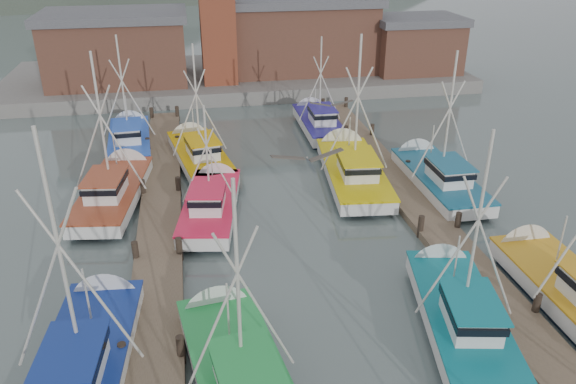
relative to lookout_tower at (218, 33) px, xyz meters
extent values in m
plane|color=#475652|center=(2.00, -33.00, -5.55)|extent=(260.00, 260.00, 0.00)
cube|color=brown|center=(-5.00, -29.00, -5.35)|extent=(2.20, 46.00, 0.40)
cylinder|color=black|center=(-6.00, -35.00, -5.10)|extent=(0.30, 0.30, 1.50)
cylinder|color=black|center=(-6.00, -28.00, -5.10)|extent=(0.30, 0.30, 1.50)
cylinder|color=black|center=(-6.00, -21.00, -5.10)|extent=(0.30, 0.30, 1.50)
cylinder|color=black|center=(-6.00, -14.00, -5.10)|extent=(0.30, 0.30, 1.50)
cylinder|color=black|center=(-6.00, -7.00, -5.10)|extent=(0.30, 0.30, 1.50)
cylinder|color=black|center=(-4.00, -35.00, -5.10)|extent=(0.30, 0.30, 1.50)
cylinder|color=black|center=(-4.00, -28.00, -5.10)|extent=(0.30, 0.30, 1.50)
cylinder|color=black|center=(-4.00, -21.00, -5.10)|extent=(0.30, 0.30, 1.50)
cylinder|color=black|center=(-4.00, -14.00, -5.10)|extent=(0.30, 0.30, 1.50)
cylinder|color=black|center=(-4.00, -7.00, -5.10)|extent=(0.30, 0.30, 1.50)
cube|color=brown|center=(9.00, -29.00, -5.35)|extent=(2.20, 46.00, 0.40)
cylinder|color=black|center=(8.00, -35.00, -5.10)|extent=(0.30, 0.30, 1.50)
cylinder|color=black|center=(8.00, -28.00, -5.10)|extent=(0.30, 0.30, 1.50)
cylinder|color=black|center=(8.00, -21.00, -5.10)|extent=(0.30, 0.30, 1.50)
cylinder|color=black|center=(8.00, -14.00, -5.10)|extent=(0.30, 0.30, 1.50)
cylinder|color=black|center=(8.00, -7.00, -5.10)|extent=(0.30, 0.30, 1.50)
cylinder|color=black|center=(10.00, -35.00, -5.10)|extent=(0.30, 0.30, 1.50)
cylinder|color=black|center=(10.00, -28.00, -5.10)|extent=(0.30, 0.30, 1.50)
cylinder|color=black|center=(10.00, -21.00, -5.10)|extent=(0.30, 0.30, 1.50)
cylinder|color=black|center=(10.00, -14.00, -5.10)|extent=(0.30, 0.30, 1.50)
cylinder|color=black|center=(10.00, -7.00, -5.10)|extent=(0.30, 0.30, 1.50)
cube|color=slate|center=(2.00, 4.00, -4.95)|extent=(44.00, 16.00, 1.20)
cube|color=brown|center=(-9.00, 2.00, -1.60)|extent=(12.00, 8.00, 5.50)
cube|color=#5C5C61|center=(-9.00, 2.00, 1.50)|extent=(12.72, 8.48, 0.70)
cube|color=brown|center=(8.00, 4.00, -1.25)|extent=(14.00, 9.00, 6.20)
cube|color=#5C5C61|center=(8.00, 4.00, 2.20)|extent=(14.84, 9.54, 0.70)
cube|color=brown|center=(19.00, 1.00, -2.10)|extent=(8.00, 6.00, 4.50)
cube|color=#5C5C61|center=(19.00, 1.00, 0.50)|extent=(8.48, 6.36, 0.70)
cube|color=brown|center=(0.00, 0.00, -0.35)|extent=(3.00, 3.00, 8.00)
cube|color=silver|center=(-2.03, -36.93, -4.85)|extent=(4.08, 9.03, 0.80)
cube|color=green|center=(-2.03, -36.93, -4.47)|extent=(4.18, 9.13, 0.10)
cone|color=silver|center=(-2.67, -32.62, -5.00)|extent=(2.86, 1.49, 2.72)
cube|color=silver|center=(-1.88, -37.96, -3.90)|extent=(2.12, 2.84, 1.10)
cube|color=black|center=(-1.88, -37.96, -3.67)|extent=(2.27, 3.12, 0.28)
cube|color=green|center=(-1.88, -37.96, -3.31)|extent=(2.41, 3.31, 0.07)
cylinder|color=beige|center=(-2.00, -37.10, -0.93)|extent=(0.14, 0.14, 7.04)
cylinder|color=beige|center=(-2.56, -37.18, -1.76)|extent=(2.50, 0.46, 5.51)
cylinder|color=beige|center=(-1.45, -37.02, -1.76)|extent=(2.50, 0.46, 5.51)
cylinder|color=beige|center=(-2.26, -35.37, -3.25)|extent=(0.08, 0.08, 2.43)
cube|color=#0E1D31|center=(6.65, -35.20, -5.50)|extent=(3.75, 7.62, 0.70)
cube|color=silver|center=(6.65, -35.20, -4.85)|extent=(4.26, 8.66, 0.80)
cube|color=#0B707C|center=(6.65, -35.20, -4.47)|extent=(4.35, 8.76, 0.10)
cone|color=silver|center=(7.45, -31.13, -5.00)|extent=(2.76, 1.58, 2.59)
cube|color=silver|center=(6.46, -36.18, -3.90)|extent=(2.13, 2.77, 1.10)
cube|color=black|center=(6.46, -36.18, -3.67)|extent=(2.28, 3.03, 0.28)
cube|color=#0B707C|center=(6.46, -36.18, -3.31)|extent=(2.42, 3.22, 0.07)
cylinder|color=beige|center=(6.62, -35.37, -0.80)|extent=(0.14, 0.14, 7.31)
cylinder|color=beige|center=(6.10, -35.26, -1.66)|extent=(2.57, 0.59, 5.71)
cylinder|color=beige|center=(7.14, -35.47, -1.66)|extent=(2.57, 0.59, 5.71)
cylinder|color=beige|center=(6.94, -33.74, -3.25)|extent=(0.08, 0.08, 2.32)
cube|color=#0E1D31|center=(-7.26, -35.27, -5.50)|extent=(3.10, 7.79, 0.70)
cube|color=silver|center=(-7.26, -35.27, -4.85)|extent=(3.52, 8.86, 0.80)
cube|color=navy|center=(-7.26, -35.27, -4.47)|extent=(3.61, 8.95, 0.10)
cone|color=silver|center=(-6.90, -30.96, -5.00)|extent=(2.78, 1.32, 2.70)
cube|color=silver|center=(-7.35, -36.31, -3.90)|extent=(1.95, 2.73, 1.10)
cube|color=black|center=(-7.35, -36.31, -3.67)|extent=(2.09, 3.00, 0.28)
cube|color=navy|center=(-7.35, -36.31, -3.31)|extent=(2.21, 3.18, 0.07)
cylinder|color=beige|center=(-7.28, -35.44, -0.30)|extent=(0.14, 0.14, 8.31)
cylinder|color=beige|center=(-7.87, -35.39, -1.27)|extent=(2.96, 0.34, 6.49)
cylinder|color=beige|center=(-6.68, -35.49, -1.27)|extent=(2.96, 0.34, 6.49)
cylinder|color=beige|center=(-7.13, -33.72, -3.25)|extent=(0.08, 0.08, 2.60)
cube|color=#0E1D31|center=(11.89, -34.80, -5.50)|extent=(2.56, 7.75, 0.70)
cube|color=silver|center=(11.89, -34.80, -4.85)|extent=(2.90, 8.80, 0.80)
cone|color=silver|center=(11.89, -30.40, -5.00)|extent=(2.78, 1.10, 2.78)
cylinder|color=beige|center=(11.89, -33.21, -3.25)|extent=(0.08, 0.08, 2.58)
cube|color=#0E1D31|center=(-2.30, -24.01, -5.50)|extent=(3.41, 7.26, 0.70)
cube|color=silver|center=(-2.30, -24.01, -4.85)|extent=(3.88, 8.25, 0.80)
cube|color=#E71A42|center=(-2.30, -24.01, -4.47)|extent=(3.97, 8.34, 0.10)
cone|color=silver|center=(-1.63, -20.10, -5.00)|extent=(2.63, 1.50, 2.48)
cube|color=silver|center=(-2.46, -24.95, -3.90)|extent=(1.98, 2.61, 1.10)
cube|color=black|center=(-2.46, -24.95, -3.67)|extent=(2.12, 2.87, 0.28)
cube|color=#E71A42|center=(-2.46, -24.95, -3.31)|extent=(2.25, 3.04, 0.07)
cylinder|color=beige|center=(-2.32, -24.17, -1.83)|extent=(0.13, 0.13, 5.25)
cylinder|color=beige|center=(-2.82, -24.08, -2.44)|extent=(1.88, 0.40, 4.11)
cylinder|color=beige|center=(-1.82, -24.25, -2.44)|extent=(1.88, 0.40, 4.11)
cylinder|color=beige|center=(-2.06, -22.60, -3.25)|extent=(0.07, 0.07, 2.21)
cube|color=#0E1D31|center=(6.49, -21.08, -5.50)|extent=(3.61, 8.75, 0.70)
cube|color=silver|center=(6.49, -21.08, -4.85)|extent=(4.10, 9.94, 0.80)
cube|color=#DAC007|center=(6.49, -21.08, -4.47)|extent=(4.20, 10.04, 0.10)
cone|color=silver|center=(6.97, -16.27, -5.00)|extent=(3.12, 1.40, 3.02)
cube|color=silver|center=(6.37, -22.24, -3.90)|extent=(2.23, 3.08, 1.10)
cube|color=black|center=(6.37, -22.24, -3.67)|extent=(2.39, 3.38, 0.28)
cube|color=#DAC007|center=(6.37, -22.24, -3.31)|extent=(2.53, 3.59, 0.07)
cylinder|color=beige|center=(6.47, -21.27, -0.50)|extent=(0.15, 0.15, 7.89)
cylinder|color=beige|center=(5.85, -21.21, -1.43)|extent=(2.82, 0.38, 6.17)
cylinder|color=beige|center=(7.09, -21.34, -1.43)|extent=(2.82, 0.38, 6.17)
cylinder|color=beige|center=(6.66, -19.35, -3.25)|extent=(0.09, 0.09, 2.70)
cube|color=#0E1D31|center=(-7.63, -21.46, -5.50)|extent=(3.57, 7.99, 0.70)
cube|color=silver|center=(-7.63, -21.46, -4.85)|extent=(4.06, 9.08, 0.80)
cube|color=#983D22|center=(-7.63, -21.46, -4.47)|extent=(4.15, 9.18, 0.10)
cone|color=silver|center=(-7.01, -17.12, -5.00)|extent=(2.86, 1.47, 2.74)
cube|color=silver|center=(-7.78, -22.51, -3.90)|extent=(2.12, 2.85, 1.10)
cube|color=black|center=(-7.78, -22.51, -3.67)|extent=(2.27, 3.13, 0.28)
cube|color=#983D22|center=(-7.78, -22.51, -3.31)|extent=(2.41, 3.32, 0.07)
cylinder|color=beige|center=(-7.65, -21.64, -0.67)|extent=(0.15, 0.15, 7.57)
cylinder|color=beige|center=(-8.25, -21.55, -1.56)|extent=(2.69, 0.48, 5.92)
cylinder|color=beige|center=(-7.06, -21.72, -1.56)|extent=(2.69, 0.48, 5.92)
cylinder|color=beige|center=(-7.41, -19.90, -3.25)|extent=(0.09, 0.09, 2.63)
cube|color=#0E1D31|center=(11.21, -23.03, -5.50)|extent=(2.54, 7.65, 0.70)
cube|color=silver|center=(11.21, -23.03, -4.85)|extent=(2.89, 8.69, 0.80)
cube|color=#165A78|center=(11.21, -23.03, -4.47)|extent=(2.98, 8.78, 0.10)
cone|color=silver|center=(11.23, -18.69, -5.00)|extent=(2.75, 1.11, 2.74)
cube|color=silver|center=(11.21, -24.07, -3.90)|extent=(1.78, 2.61, 1.10)
cube|color=black|center=(11.21, -24.07, -3.67)|extent=(1.90, 2.87, 0.28)
cube|color=#165A78|center=(11.21, -24.07, -3.31)|extent=(2.01, 3.05, 0.07)
cylinder|color=beige|center=(11.21, -23.20, -0.84)|extent=(0.13, 0.13, 7.22)
cylinder|color=beige|center=(10.63, -23.20, -1.69)|extent=(2.58, 0.11, 5.64)
cylinder|color=beige|center=(11.79, -23.21, -1.69)|extent=(2.58, 0.11, 5.64)
cylinder|color=beige|center=(11.22, -21.47, -3.25)|extent=(0.07, 0.07, 2.54)
cube|color=#0E1D31|center=(-2.58, -16.70, -5.50)|extent=(3.66, 7.69, 0.70)
cube|color=silver|center=(-2.58, -16.70, -4.85)|extent=(4.16, 8.74, 0.80)
cube|color=#D29A00|center=(-2.58, -16.70, -4.47)|extent=(4.26, 8.84, 0.10)
cone|color=silver|center=(-3.31, -12.56, -5.00)|extent=(2.78, 1.54, 2.62)
cube|color=silver|center=(-2.40, -17.69, -3.90)|extent=(2.11, 2.78, 1.10)
cube|color=black|center=(-2.40, -17.69, -3.67)|extent=(2.26, 3.04, 0.28)
cube|color=#D29A00|center=(-2.40, -17.69, -3.31)|extent=(2.40, 3.23, 0.07)
cylinder|color=beige|center=(-2.55, -16.86, -1.03)|extent=(0.14, 0.14, 6.85)
cylinder|color=beige|center=(-3.08, -16.96, -1.83)|extent=(2.43, 0.52, 5.36)
cylinder|color=beige|center=(-2.02, -16.77, -1.83)|extent=(2.43, 0.52, 5.36)
cylinder|color=beige|center=(-2.84, -15.21, -3.25)|extent=(0.08, 0.08, 2.34)
cube|color=#0E1D31|center=(6.54, -11.76, -5.50)|extent=(2.35, 7.02, 0.70)
cube|color=silver|center=(6.54, -11.76, -4.85)|extent=(2.68, 7.97, 0.80)
cube|color=navy|center=(6.54, -11.76, -4.47)|extent=(2.75, 8.05, 0.10)
cone|color=silver|center=(6.58, -7.79, -5.00)|extent=(2.50, 1.13, 2.48)
cube|color=silver|center=(6.53, -12.72, -3.90)|extent=(1.63, 2.40, 1.10)
cube|color=black|center=(6.53, -12.72, -3.67)|extent=(1.74, 2.64, 0.28)
cube|color=navy|center=(6.53, -12.72, -3.31)|extent=(1.84, 2.80, 0.07)
cylinder|color=beige|center=(6.54, -11.92, -1.40)|extent=(0.11, 0.11, 6.09)
cylinder|color=beige|center=(6.03, -11.92, -2.12)|extent=(2.18, 0.11, 4.77)
cylinder|color=beige|center=(7.05, -11.93, -2.12)|extent=(2.18, 0.11, 4.77)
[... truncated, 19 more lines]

